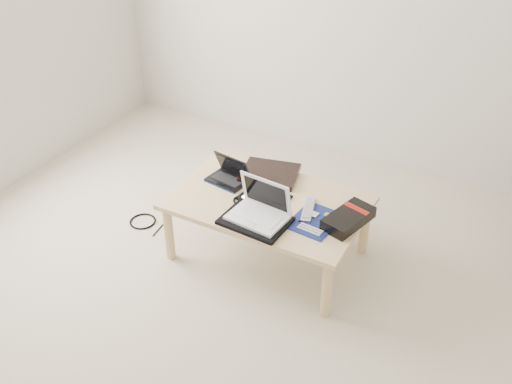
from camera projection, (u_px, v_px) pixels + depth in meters
The scene contains 14 objects.
ground at pixel (218, 322), 3.02m from camera, with size 4.00×4.00×0.00m, color beige.
room_shell at pixel (201, 2), 2.08m from camera, with size 4.20×4.20×2.70m.
coffee_table at pixel (268, 207), 3.28m from camera, with size 1.10×0.70×0.40m.
book at pixel (270, 174), 3.46m from camera, with size 0.39×0.34×0.03m.
netbook at pixel (229, 175), 3.41m from camera, with size 0.26×0.21×0.16m.
tablet at pixel (264, 197), 3.27m from camera, with size 0.28×0.23×0.01m.
remote at pixel (308, 209), 3.16m from camera, with size 0.11×0.24×0.02m.
neoprene_sleeve at pixel (255, 221), 3.08m from camera, with size 0.36×0.26×0.02m, color black.
white_laptop at pixel (260, 209), 3.07m from camera, with size 0.33×0.25×0.22m.
motherboard at pixel (315, 221), 3.09m from camera, with size 0.26×0.31×0.01m.
gpu_box at pixel (348, 218), 3.06m from camera, with size 0.23×0.33×0.07m.
cable_coil at pixel (242, 200), 3.25m from camera, with size 0.10×0.10×0.01m, color black.
floor_cable_coil at pixel (143, 221), 3.74m from camera, with size 0.17×0.17×0.01m, color black.
floor_cable_trail at pixel (166, 221), 3.75m from camera, with size 0.01×0.01×0.35m, color black.
Camera 1 is at (1.17, -1.77, 2.26)m, focal length 40.00 mm.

